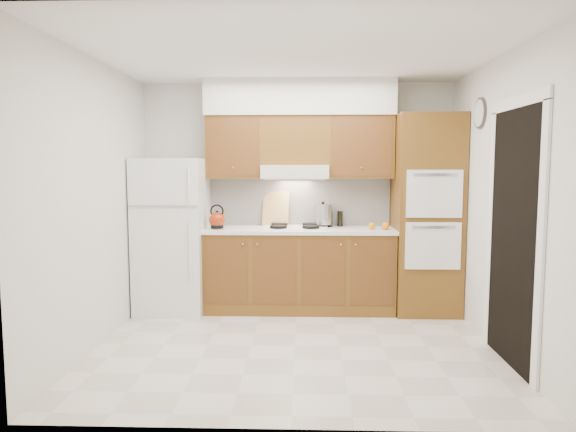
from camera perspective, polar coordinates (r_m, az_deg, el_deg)
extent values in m
plane|color=beige|center=(4.84, 0.79, -14.21)|extent=(3.60, 3.60, 0.00)
plane|color=white|center=(4.66, 0.83, 17.49)|extent=(3.60, 3.60, 0.00)
cube|color=silver|center=(6.07, 1.05, 2.37)|extent=(3.60, 0.02, 2.60)
cube|color=silver|center=(4.94, -20.57, 1.29)|extent=(0.02, 3.00, 2.60)
cube|color=silver|center=(4.88, 22.45, 1.17)|extent=(0.02, 3.00, 2.60)
cube|color=white|center=(5.94, -12.70, -2.10)|extent=(0.75, 0.72, 1.72)
cube|color=brown|center=(5.88, 1.24, -6.10)|extent=(2.11, 0.60, 0.90)
cube|color=white|center=(5.79, 1.25, -1.56)|extent=(2.13, 0.62, 0.04)
cube|color=white|center=(6.05, 1.29, 1.61)|extent=(2.11, 0.03, 0.56)
cube|color=brown|center=(5.91, 15.10, 0.15)|extent=(0.70, 0.65, 2.20)
cube|color=brown|center=(5.95, -5.92, 7.58)|extent=(0.63, 0.33, 0.70)
cube|color=brown|center=(5.93, 8.03, 7.56)|extent=(0.73, 0.33, 0.70)
cube|color=silver|center=(5.83, 0.78, 4.95)|extent=(0.75, 0.45, 0.15)
cube|color=brown|center=(5.90, 0.80, 8.35)|extent=(0.75, 0.33, 0.55)
cube|color=silver|center=(5.92, 1.30, 12.95)|extent=(2.13, 0.36, 0.40)
cube|color=white|center=(5.81, 0.76, -1.28)|extent=(0.74, 0.50, 0.01)
cube|color=black|center=(4.58, 23.73, -2.29)|extent=(0.02, 0.90, 2.10)
cylinder|color=#3F3833|center=(5.41, 20.55, 10.65)|extent=(0.02, 0.30, 0.30)
sphere|color=maroon|center=(5.77, -7.90, -0.44)|extent=(0.20, 0.20, 0.18)
cube|color=#D9B76F|center=(6.01, -1.37, 0.81)|extent=(0.32, 0.15, 0.41)
cylinder|color=#B9B9BE|center=(5.92, 3.89, 0.17)|extent=(0.25, 0.25, 0.22)
cylinder|color=black|center=(6.03, 3.97, -0.19)|extent=(0.06, 0.06, 0.19)
cylinder|color=black|center=(5.93, 4.70, -0.37)|extent=(0.06, 0.06, 0.17)
cylinder|color=black|center=(6.00, 5.81, -0.30)|extent=(0.08, 0.08, 0.18)
sphere|color=orange|center=(5.75, 10.81, -1.09)|extent=(0.11, 0.11, 0.08)
sphere|color=orange|center=(5.75, 9.31, -1.09)|extent=(0.10, 0.10, 0.08)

